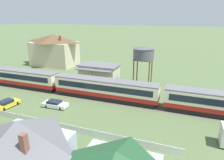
{
  "coord_description": "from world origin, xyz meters",
  "views": [
    {
      "loc": [
        17.95,
        -33.59,
        15.43
      ],
      "look_at": [
        4.89,
        1.55,
        3.3
      ],
      "focal_mm": 32.0,
      "sensor_mm": 36.0,
      "label": 1
    }
  ],
  "objects": [
    {
      "name": "picket_fence_front",
      "position": [
        -3.63,
        -12.91,
        0.53
      ],
      "size": [
        45.43,
        0.06,
        1.05
      ],
      "primitive_type": "cube",
      "color": "white",
      "rests_on": "ground_plane"
    },
    {
      "name": "station_house_brown_roof",
      "position": [
        -21.47,
        19.57,
        5.03
      ],
      "size": [
        14.46,
        9.42,
        9.77
      ],
      "color": "beige",
      "rests_on": "ground_plane"
    },
    {
      "name": "station_building",
      "position": [
        -1.58,
        9.8,
        2.07
      ],
      "size": [
        9.76,
        6.97,
        4.08
      ],
      "color": "beige",
      "rests_on": "ground_plane"
    },
    {
      "name": "railway_track",
      "position": [
        3.49,
        -0.58,
        0.01
      ],
      "size": [
        127.68,
        3.6,
        0.04
      ],
      "color": "#665B51",
      "rests_on": "ground_plane"
    },
    {
      "name": "parked_car_white",
      "position": [
        -2.66,
        -7.01,
        0.59
      ],
      "size": [
        4.58,
        1.97,
        1.21
      ],
      "rotation": [
        0.0,
        0.0,
        0.03
      ],
      "color": "white",
      "rests_on": "ground_plane"
    },
    {
      "name": "ground_plane",
      "position": [
        0.0,
        0.0,
        0.0
      ],
      "size": [
        600.0,
        600.0,
        0.0
      ],
      "primitive_type": "plane",
      "color": "#566B42"
    },
    {
      "name": "water_tower",
      "position": [
        9.32,
        9.6,
        7.5
      ],
      "size": [
        4.79,
        4.79,
        9.1
      ],
      "color": "brown",
      "rests_on": "ground_plane"
    },
    {
      "name": "parked_car_yellow",
      "position": [
        -10.63,
        -9.94,
        0.63
      ],
      "size": [
        2.55,
        4.48,
        1.34
      ],
      "rotation": [
        0.0,
        0.0,
        1.46
      ],
      "color": "yellow",
      "rests_on": "ground_plane"
    },
    {
      "name": "cottage_grey_roof_2",
      "position": [
        3.29,
        -20.82,
        3.0
      ],
      "size": [
        9.09,
        8.54,
        5.78
      ],
      "color": "silver",
      "rests_on": "ground_plane"
    },
    {
      "name": "passenger_train",
      "position": [
        4.49,
        -0.58,
        2.21
      ],
      "size": [
        63.23,
        3.06,
        3.99
      ],
      "color": "#AD1E19",
      "rests_on": "ground_plane"
    }
  ]
}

